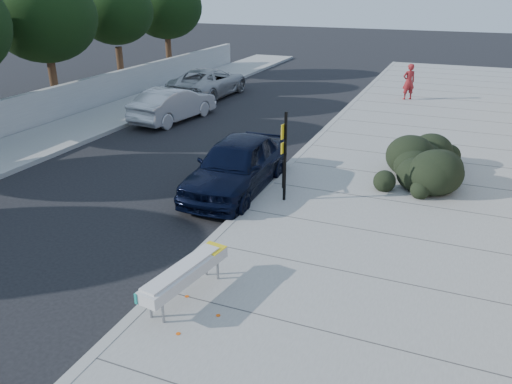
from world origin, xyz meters
The scene contains 17 objects.
ground centered at (0.00, 0.00, 0.00)m, with size 120.00×120.00×0.00m, color black.
sidewalk_near centered at (5.60, 5.00, 0.07)m, with size 11.20×50.00×0.15m, color gray.
sidewalk_far centered at (-9.50, 5.00, 0.07)m, with size 3.00×50.00×0.15m, color gray.
curb_near centered at (0.00, 5.00, 0.08)m, with size 0.22×50.00×0.17m, color #9E9E99.
curb_far centered at (-8.00, 5.00, 0.08)m, with size 0.22×50.00×0.17m, color #9E9E99.
far_wall centered at (-11.20, 5.00, 0.75)m, with size 0.30×40.00×1.50m, color #9E9E99.
tree_far_d centered at (-12.50, 9.00, 4.19)m, with size 4.60×4.60×6.16m.
tree_far_e centered at (-12.50, 14.00, 4.18)m, with size 4.00×4.00×5.90m.
tree_far_f centered at (-12.50, 19.00, 4.19)m, with size 4.40×4.40×6.07m.
bench centered at (0.60, -2.00, 0.66)m, with size 0.78×2.16×0.64m.
bike_rack centered at (0.60, 3.50, 0.65)m, with size 0.27×0.53×0.84m.
sign_post centered at (0.78, 2.96, 1.53)m, with size 0.12×0.28×2.43m.
hedge centered at (4.00, 6.25, 0.83)m, with size 1.81×3.62×1.36m, color black.
sedan_navy centered at (-0.80, 3.37, 0.79)m, with size 1.87×4.65×1.58m, color black.
wagon_silver centered at (-6.62, 9.64, 0.72)m, with size 1.52×4.36×1.44m, color #B4B5BA.
suv_silver centered at (-7.50, 14.69, 0.75)m, with size 2.47×5.36×1.49m, color #A6A9AB.
pedestrian centered at (2.37, 17.18, 1.03)m, with size 0.64×0.42×1.76m, color maroon.
Camera 1 is at (4.77, -8.78, 5.59)m, focal length 35.00 mm.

